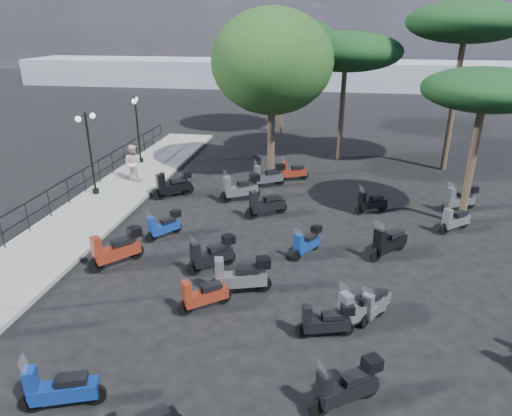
% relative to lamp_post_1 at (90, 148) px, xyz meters
% --- Properties ---
extents(ground, '(120.00, 120.00, 0.00)m').
position_rel_lamp_post_1_xyz_m(ground, '(7.33, -6.21, -2.21)').
color(ground, black).
rests_on(ground, ground).
extents(sidewalk, '(3.00, 30.00, 0.15)m').
position_rel_lamp_post_1_xyz_m(sidewalk, '(0.83, -3.21, -2.14)').
color(sidewalk, slate).
rests_on(sidewalk, ground).
extents(railing, '(0.04, 26.04, 1.10)m').
position_rel_lamp_post_1_xyz_m(railing, '(-0.47, -3.41, -1.32)').
color(railing, black).
rests_on(railing, sidewalk).
extents(lamp_post_1, '(0.47, 1.04, 3.62)m').
position_rel_lamp_post_1_xyz_m(lamp_post_1, '(0.00, 0.00, 0.00)').
color(lamp_post_1, black).
rests_on(lamp_post_1, sidewalk).
extents(lamp_post_2, '(0.48, 1.01, 3.55)m').
position_rel_lamp_post_1_xyz_m(lamp_post_2, '(0.04, 5.00, -0.04)').
color(lamp_post_2, black).
rests_on(lamp_post_2, sidewalk).
extents(pedestrian_far, '(0.96, 0.81, 1.75)m').
position_rel_lamp_post_1_xyz_m(pedestrian_far, '(0.96, 2.02, -1.19)').
color(pedestrian_far, beige).
rests_on(pedestrian_far, sidewalk).
extents(scooter_1, '(1.62, 0.77, 1.34)m').
position_rel_lamp_post_1_xyz_m(scooter_1, '(5.16, -11.40, -1.75)').
color(scooter_1, black).
rests_on(scooter_1, ground).
extents(scooter_2, '(1.35, 1.55, 1.50)m').
position_rel_lamp_post_1_xyz_m(scooter_2, '(3.70, -5.72, -1.65)').
color(scooter_2, black).
rests_on(scooter_2, ground).
extents(scooter_3, '(1.02, 1.29, 1.19)m').
position_rel_lamp_post_1_xyz_m(scooter_3, '(4.48, -3.52, -1.76)').
color(scooter_3, black).
rests_on(scooter_3, ground).
extents(scooter_4, '(1.60, 0.84, 1.35)m').
position_rel_lamp_post_1_xyz_m(scooter_4, '(3.39, 0.77, -1.75)').
color(scooter_4, black).
rests_on(scooter_4, ground).
extents(scooter_5, '(1.52, 1.29, 1.45)m').
position_rel_lamp_post_1_xyz_m(scooter_5, '(3.46, 0.48, -1.67)').
color(scooter_5, black).
rests_on(scooter_5, ground).
extents(scooter_8, '(1.30, 1.05, 1.25)m').
position_rel_lamp_post_1_xyz_m(scooter_8, '(7.07, -7.63, -1.78)').
color(scooter_8, black).
rests_on(scooter_8, ground).
extents(scooter_9, '(1.38, 1.27, 1.36)m').
position_rel_lamp_post_1_xyz_m(scooter_9, '(6.76, -5.48, -1.70)').
color(scooter_9, black).
rests_on(scooter_9, ground).
extents(scooter_10, '(1.67, 1.15, 1.49)m').
position_rel_lamp_post_1_xyz_m(scooter_10, '(6.49, 0.53, -1.65)').
color(scooter_10, black).
rests_on(scooter_10, ground).
extents(scooter_11, '(1.56, 1.08, 1.39)m').
position_rel_lamp_post_1_xyz_m(scooter_11, '(7.43, 2.51, -1.69)').
color(scooter_11, black).
rests_on(scooter_11, ground).
extents(scooter_14, '(1.46, 0.62, 1.19)m').
position_rel_lamp_post_1_xyz_m(scooter_14, '(10.35, -8.27, -1.77)').
color(scooter_14, black).
rests_on(scooter_14, ground).
extents(scooter_15, '(1.80, 0.81, 1.47)m').
position_rel_lamp_post_1_xyz_m(scooter_15, '(7.91, -6.68, -1.66)').
color(scooter_15, black).
rests_on(scooter_15, ground).
extents(scooter_16, '(1.58, 1.14, 1.46)m').
position_rel_lamp_post_1_xyz_m(scooter_16, '(7.80, -1.02, -1.71)').
color(scooter_16, black).
rests_on(scooter_16, ground).
extents(scooter_17, '(1.45, 0.87, 1.26)m').
position_rel_lamp_post_1_xyz_m(scooter_17, '(8.48, 3.62, -1.78)').
color(scooter_17, black).
rests_on(scooter_17, ground).
extents(scooter_19, '(1.45, 1.08, 1.32)m').
position_rel_lamp_post_1_xyz_m(scooter_19, '(10.80, -10.43, -1.71)').
color(scooter_19, black).
rests_on(scooter_19, ground).
extents(scooter_20, '(1.40, 1.24, 1.41)m').
position_rel_lamp_post_1_xyz_m(scooter_20, '(11.19, -7.65, -1.73)').
color(scooter_20, black).
rests_on(scooter_20, ground).
extents(scooter_21, '(0.91, 1.32, 1.18)m').
position_rel_lamp_post_1_xyz_m(scooter_21, '(9.64, -4.03, -1.77)').
color(scooter_21, black).
rests_on(scooter_21, ground).
extents(scooter_22, '(1.30, 1.38, 1.42)m').
position_rel_lamp_post_1_xyz_m(scooter_22, '(12.29, -3.67, -1.72)').
color(scooter_22, black).
rests_on(scooter_22, ground).
extents(scooter_23, '(1.37, 0.89, 1.22)m').
position_rel_lamp_post_1_xyz_m(scooter_23, '(11.99, 0.04, -1.79)').
color(scooter_23, black).
rests_on(scooter_23, ground).
extents(scooter_27, '(0.88, 1.31, 1.18)m').
position_rel_lamp_post_1_xyz_m(scooter_27, '(11.60, -7.28, -1.81)').
color(scooter_27, black).
rests_on(scooter_27, ground).
extents(scooter_28, '(1.29, 1.08, 1.26)m').
position_rel_lamp_post_1_xyz_m(scooter_28, '(14.93, -1.29, -1.78)').
color(scooter_28, black).
rests_on(scooter_28, ground).
extents(scooter_29, '(1.49, 0.94, 1.30)m').
position_rel_lamp_post_1_xyz_m(scooter_29, '(15.63, 0.92, -1.72)').
color(scooter_29, black).
rests_on(scooter_29, ground).
extents(broadleaf_tree, '(5.65, 5.65, 7.96)m').
position_rel_lamp_post_1_xyz_m(broadleaf_tree, '(7.34, 4.07, 3.33)').
color(broadleaf_tree, '#38281E').
rests_on(broadleaf_tree, ground).
extents(pine_0, '(5.93, 5.93, 6.86)m').
position_rel_lamp_post_1_xyz_m(pine_0, '(10.74, 7.96, 3.59)').
color(pine_0, '#38281E').
rests_on(pine_0, ground).
extents(pine_1, '(5.62, 5.62, 8.24)m').
position_rel_lamp_post_1_xyz_m(pine_1, '(16.19, 6.73, 5.01)').
color(pine_1, '#38281E').
rests_on(pine_1, ground).
extents(pine_2, '(6.88, 6.88, 7.65)m').
position_rel_lamp_post_1_xyz_m(pine_2, '(6.72, 13.77, 4.21)').
color(pine_2, '#38281E').
rests_on(pine_2, ground).
extents(pine_3, '(4.35, 4.35, 5.85)m').
position_rel_lamp_post_1_xyz_m(pine_3, '(15.38, -0.48, 2.84)').
color(pine_3, '#38281E').
rests_on(pine_3, ground).
extents(distant_hills, '(70.00, 8.00, 3.00)m').
position_rel_lamp_post_1_xyz_m(distant_hills, '(7.33, 38.79, -0.71)').
color(distant_hills, gray).
rests_on(distant_hills, ground).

